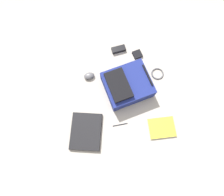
{
  "coord_description": "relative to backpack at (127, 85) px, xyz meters",
  "views": [
    {
      "loc": [
        0.45,
        -0.11,
        1.55
      ],
      "look_at": [
        0.03,
        -0.02,
        0.02
      ],
      "focal_mm": 28.29,
      "sensor_mm": 36.0,
      "label": 1
    }
  ],
  "objects": [
    {
      "name": "power_brick",
      "position": [
        -0.4,
        0.02,
        -0.06
      ],
      "size": [
        0.07,
        0.14,
        0.03
      ],
      "primitive_type": "cube",
      "rotation": [
        0.0,
        0.0,
        0.05
      ],
      "color": "black",
      "rests_on": "ground_plane"
    },
    {
      "name": "pen_black",
      "position": [
        0.32,
        -0.13,
        -0.07
      ],
      "size": [
        0.02,
        0.13,
        0.01
      ],
      "primitive_type": "cylinder",
      "rotation": [
        1.57,
        0.0,
        -0.05
      ],
      "color": "black",
      "rests_on": "ground_plane"
    },
    {
      "name": "laptop",
      "position": [
        0.31,
        -0.44,
        -0.06
      ],
      "size": [
        0.38,
        0.34,
        0.03
      ],
      "color": "black",
      "rests_on": "ground_plane"
    },
    {
      "name": "backpack",
      "position": [
        0.0,
        0.0,
        0.0
      ],
      "size": [
        0.39,
        0.44,
        0.17
      ],
      "color": "navy",
      "rests_on": "ground_plane"
    },
    {
      "name": "earbud_pouch",
      "position": [
        -0.3,
        0.19,
        -0.06
      ],
      "size": [
        0.09,
        0.09,
        0.02
      ],
      "primitive_type": "cube",
      "rotation": [
        0.0,
        0.0,
        0.15
      ],
      "color": "black",
      "rests_on": "ground_plane"
    },
    {
      "name": "ground_plane",
      "position": [
        0.04,
        -0.14,
        -0.07
      ],
      "size": [
        3.53,
        3.53,
        0.0
      ],
      "primitive_type": "plane",
      "color": "gray"
    },
    {
      "name": "computer_mouse",
      "position": [
        -0.18,
        -0.31,
        -0.05
      ],
      "size": [
        0.07,
        0.1,
        0.04
      ],
      "primitive_type": "ellipsoid",
      "rotation": [
        0.0,
        0.0,
        0.07
      ],
      "color": "#4C4C51",
      "rests_on": "ground_plane"
    },
    {
      "name": "cable_coil",
      "position": [
        -0.07,
        0.32,
        -0.07
      ],
      "size": [
        0.12,
        0.12,
        0.01
      ],
      "primitive_type": "torus",
      "color": "#4C4C51",
      "rests_on": "ground_plane"
    },
    {
      "name": "book_manual",
      "position": [
        0.43,
        0.21,
        -0.07
      ],
      "size": [
        0.2,
        0.24,
        0.02
      ],
      "color": "silver",
      "rests_on": "ground_plane"
    }
  ]
}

